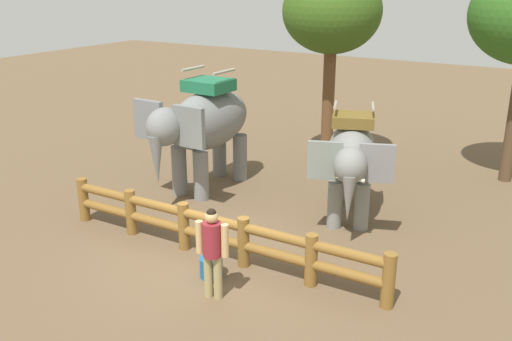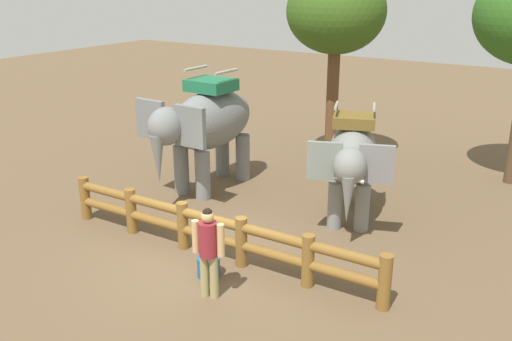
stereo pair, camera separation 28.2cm
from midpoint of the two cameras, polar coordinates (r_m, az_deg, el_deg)
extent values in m
plane|color=brown|center=(12.01, -3.90, -8.67)|extent=(60.00, 60.00, 0.00)
cylinder|color=brown|center=(14.15, -16.24, -2.67)|extent=(0.24, 0.24, 1.05)
cylinder|color=brown|center=(13.13, -11.83, -4.00)|extent=(0.24, 0.24, 1.05)
cylinder|color=brown|center=(12.22, -6.70, -5.51)|extent=(0.24, 0.24, 1.05)
cylinder|color=brown|center=(11.43, -0.77, -7.20)|extent=(0.24, 0.24, 1.05)
cylinder|color=brown|center=(10.79, 6.00, -9.01)|extent=(0.24, 0.24, 1.05)
cylinder|color=brown|center=(10.32, 13.57, -10.87)|extent=(0.24, 0.24, 1.05)
cylinder|color=brown|center=(11.84, -3.83, -6.66)|extent=(7.45, 0.30, 0.20)
cylinder|color=brown|center=(11.67, -3.88, -4.89)|extent=(7.45, 0.30, 0.20)
cylinder|color=slate|center=(14.78, -4.83, -0.43)|extent=(0.40, 0.40, 1.33)
cylinder|color=slate|center=(15.22, -6.97, 0.09)|extent=(0.40, 0.40, 1.33)
cylinder|color=slate|center=(16.13, -0.84, 1.33)|extent=(0.40, 0.40, 1.33)
cylinder|color=slate|center=(16.54, -2.91, 1.77)|extent=(0.40, 0.40, 1.33)
ellipsoid|color=slate|center=(15.31, -3.92, 5.15)|extent=(1.41, 3.02, 1.55)
ellipsoid|color=slate|center=(13.96, -8.41, 4.43)|extent=(0.87, 1.02, 0.95)
cube|color=slate|center=(13.62, -6.06, 4.40)|extent=(0.89, 0.16, 0.99)
cube|color=slate|center=(14.46, -9.99, 5.09)|extent=(0.89, 0.16, 0.99)
cone|color=slate|center=(13.93, -9.23, 1.11)|extent=(0.35, 0.35, 1.22)
cube|color=#1E6B46|center=(15.11, -4.00, 8.57)|extent=(1.16, 1.03, 0.31)
cylinder|color=#A59E8C|center=(14.74, -2.46, 9.90)|extent=(0.10, 0.90, 0.08)
cylinder|color=#A59E8C|center=(15.36, -5.55, 10.21)|extent=(0.10, 0.90, 0.08)
cylinder|color=gray|center=(13.21, 11.22, -3.65)|extent=(0.34, 0.34, 1.12)
cylinder|color=gray|center=(13.22, 8.54, -3.47)|extent=(0.34, 0.34, 1.12)
cylinder|color=gray|center=(14.62, 11.32, -1.39)|extent=(0.34, 0.34, 1.12)
cylinder|color=gray|center=(14.63, 8.90, -1.23)|extent=(0.34, 0.34, 1.12)
ellipsoid|color=gray|center=(13.57, 10.25, 1.76)|extent=(1.95, 2.76, 1.31)
ellipsoid|color=gray|center=(12.10, 10.07, 0.43)|extent=(0.97, 1.04, 0.80)
cube|color=gray|center=(12.19, 12.65, 0.62)|extent=(0.74, 0.37, 0.84)
cube|color=gray|center=(12.20, 7.54, 0.96)|extent=(0.74, 0.37, 0.84)
cone|color=gray|center=(12.04, 9.84, -2.90)|extent=(0.30, 0.30, 1.03)
cone|color=beige|center=(11.97, 10.67, -0.98)|extent=(0.35, 0.21, 0.14)
cone|color=beige|center=(11.98, 9.26, -0.89)|extent=(0.35, 0.21, 0.14)
cube|color=brown|center=(13.36, 10.45, 4.97)|extent=(1.19, 1.13, 0.26)
cylinder|color=#A59E8C|center=(13.28, 12.39, 6.25)|extent=(0.33, 0.73, 0.07)
cylinder|color=#A59E8C|center=(13.30, 8.68, 6.49)|extent=(0.33, 0.73, 0.07)
cylinder|color=tan|center=(10.44, -3.45, -10.62)|extent=(0.16, 0.16, 0.84)
cylinder|color=tan|center=(10.51, -4.41, -10.44)|extent=(0.16, 0.16, 0.84)
cylinder|color=maroon|center=(10.13, -4.03, -6.89)|extent=(0.41, 0.41, 0.64)
cylinder|color=tan|center=(10.04, -2.75, -7.01)|extent=(0.14, 0.14, 0.61)
cylinder|color=tan|center=(10.21, -5.28, -6.60)|extent=(0.14, 0.14, 0.61)
sphere|color=tan|center=(9.94, -4.08, -4.63)|extent=(0.23, 0.23, 0.23)
sphere|color=black|center=(9.92, -4.09, -4.29)|extent=(0.18, 0.18, 0.18)
cylinder|color=brown|center=(17.41, 8.11, 6.70)|extent=(0.36, 0.36, 3.80)
ellipsoid|color=#355819|center=(17.05, 8.54, 15.55)|extent=(2.87, 2.87, 2.44)
cylinder|color=#19598C|center=(11.24, -4.06, -9.61)|extent=(0.45, 0.45, 0.40)
camera|label=1|loc=(0.14, -89.37, 0.22)|focal=39.82mm
camera|label=2|loc=(0.14, 90.63, -0.22)|focal=39.82mm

